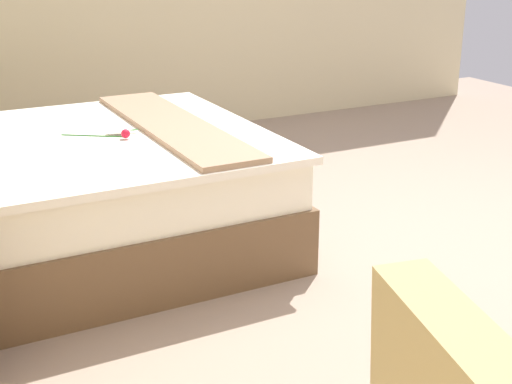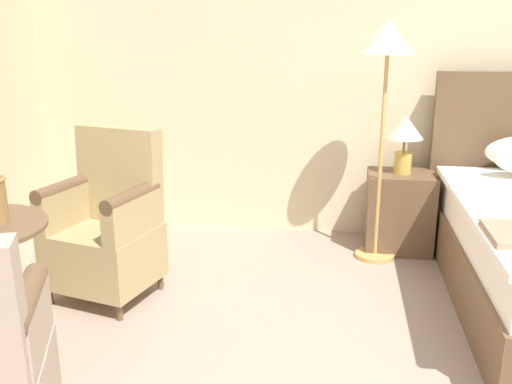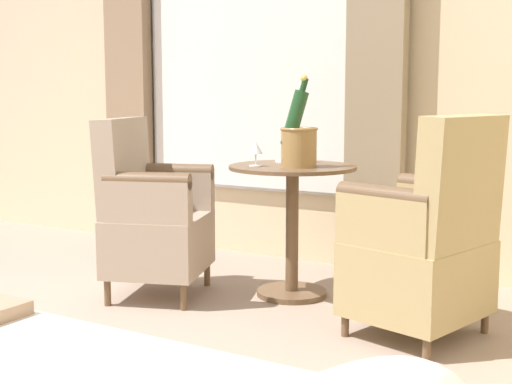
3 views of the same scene
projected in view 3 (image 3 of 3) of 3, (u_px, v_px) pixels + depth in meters
wall_window_side at (251, 43)px, 4.84m from camera, size 0.27×5.98×2.89m
side_table_round at (292, 213)px, 3.88m from camera, size 0.69×0.69×0.72m
champagne_bucket at (298, 140)px, 3.75m from camera, size 0.20×0.20×0.48m
wine_glass_near_bucket at (306, 143)px, 4.01m from camera, size 0.07×0.07×0.16m
wine_glass_near_edge at (256, 149)px, 3.79m from camera, size 0.07×0.07×0.14m
snack_plate at (289, 161)px, 4.04m from camera, size 0.16×0.16×0.04m
armchair_by_window at (426, 246)px, 3.22m from camera, size 0.69×0.66×1.02m
armchair_facing_bed at (151, 216)px, 3.90m from camera, size 0.70×0.67×0.98m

